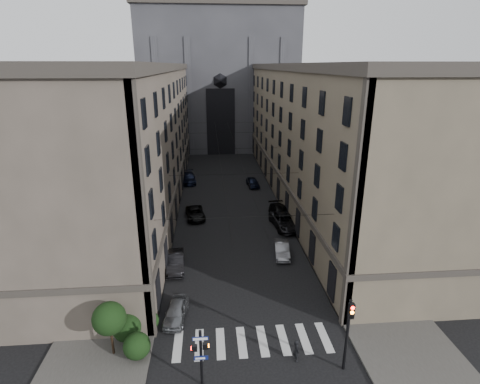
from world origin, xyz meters
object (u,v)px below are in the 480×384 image
object	(u,v)px
gothic_tower	(218,69)
car_right_midnear	(285,221)
car_right_near	(282,249)
traffic_light_right	(348,327)
pedestrian_signal_left	(201,354)
pedestrian	(296,350)
car_left_midfar	(195,213)
car_right_midfar	(281,213)
car_right_far	(253,182)
car_left_near	(176,311)
car_left_midnear	(175,262)
car_left_far	(189,178)

from	to	relation	value
gothic_tower	car_right_midnear	size ratio (longest dim) A/B	9.80
gothic_tower	car_right_near	distance (m)	60.24
traffic_light_right	car_right_midnear	distance (m)	22.45
pedestrian_signal_left	pedestrian	world-z (taller)	pedestrian_signal_left
gothic_tower	pedestrian	xyz separation A→B (m)	(2.69, -71.96, -17.00)
car_left_midfar	car_right_midnear	distance (m)	11.52
pedestrian	pedestrian_signal_left	bearing A→B (deg)	87.76
gothic_tower	traffic_light_right	distance (m)	74.67
pedestrian_signal_left	car_right_midfar	xyz separation A→B (m)	(9.71, 25.30, -1.51)
gothic_tower	pedestrian_signal_left	world-z (taller)	gothic_tower
car_right_midnear	car_right_far	bearing A→B (deg)	90.31
car_right_far	car_left_near	bearing A→B (deg)	-111.80
car_right_near	pedestrian	size ratio (longest dim) A/B	2.58
car_right_midfar	traffic_light_right	bearing A→B (deg)	-96.78
car_left_midfar	car_right_midnear	world-z (taller)	car_right_midnear
car_right_midnear	pedestrian_signal_left	bearing A→B (deg)	-119.82
car_right_midnear	car_right_midfar	world-z (taller)	car_right_midnear
pedestrian_signal_left	car_left_near	distance (m)	7.01
gothic_tower	car_right_midfar	size ratio (longest dim) A/B	10.35
car_left_midnear	car_left_midfar	world-z (taller)	car_left_midnear
pedestrian_signal_left	gothic_tower	bearing A→B (deg)	87.26
car_left_near	car_right_far	size ratio (longest dim) A/B	0.94
pedestrian_signal_left	car_left_midnear	bearing A→B (deg)	100.82
pedestrian_signal_left	car_right_midnear	distance (m)	24.76
pedestrian_signal_left	pedestrian	xyz separation A→B (m)	(6.21, 1.50, -1.53)
traffic_light_right	car_left_far	size ratio (longest dim) A/B	0.95
car_right_midnear	pedestrian	bearing A→B (deg)	-106.06
car_left_near	car_left_midnear	distance (m)	7.59
car_left_near	gothic_tower	bearing A→B (deg)	92.41
car_right_far	pedestrian	distance (m)	37.57
traffic_light_right	car_right_midfar	size ratio (longest dim) A/B	0.93
car_right_midfar	car_left_midnear	bearing A→B (deg)	-143.21
car_right_far	traffic_light_right	bearing A→B (deg)	-93.02
car_right_near	gothic_tower	bearing A→B (deg)	100.19
car_left_near	car_left_midnear	world-z (taller)	car_left_midnear
gothic_tower	car_right_midnear	xyz separation A→B (m)	(6.20, -50.73, -16.98)
car_left_midfar	pedestrian_signal_left	bearing A→B (deg)	-95.35
car_right_near	car_left_far	bearing A→B (deg)	117.92
car_right_near	pedestrian_signal_left	bearing A→B (deg)	-111.01
gothic_tower	car_right_near	size ratio (longest dim) A/B	14.13
traffic_light_right	pedestrian	distance (m)	3.98
car_right_midnear	traffic_light_right	bearing A→B (deg)	-98.22
car_right_midnear	car_right_far	distance (m)	16.43
car_left_far	car_right_far	size ratio (longest dim) A/B	1.31
car_left_far	car_right_near	bearing A→B (deg)	-73.95
car_left_midnear	car_right_near	distance (m)	10.84
car_left_near	pedestrian	distance (m)	9.65
gothic_tower	pedestrian	distance (m)	73.99
pedestrian_signal_left	car_right_far	distance (m)	39.82
car_left_near	car_right_midnear	distance (m)	20.05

